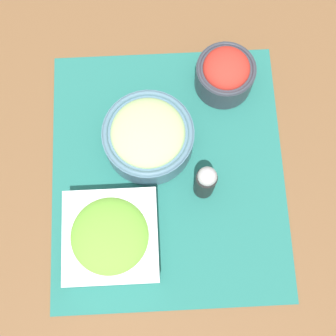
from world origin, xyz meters
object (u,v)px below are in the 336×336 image
cucumber_bowl (148,136)px  lettuce_bowl (111,237)px  tomato_bowl (225,73)px  pepper_shaker (205,182)px

cucumber_bowl → lettuce_bowl: cucumber_bowl is taller
tomato_bowl → lettuce_bowl: bearing=-36.7°
cucumber_bowl → tomato_bowl: tomato_bowl is taller
lettuce_bowl → pepper_shaker: 0.19m
cucumber_bowl → tomato_bowl: size_ratio=1.49×
pepper_shaker → cucumber_bowl: bearing=-134.1°
tomato_bowl → pepper_shaker: bearing=-14.1°
pepper_shaker → tomato_bowl: bearing=165.9°
lettuce_bowl → pepper_shaker: size_ratio=1.49×
cucumber_bowl → lettuce_bowl: 0.19m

